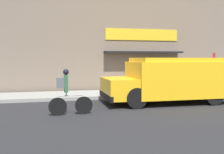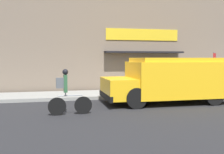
{
  "view_description": "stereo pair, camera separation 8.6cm",
  "coord_description": "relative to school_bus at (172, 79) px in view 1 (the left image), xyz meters",
  "views": [
    {
      "loc": [
        -4.24,
        -12.26,
        1.99
      ],
      "look_at": [
        -1.35,
        -0.2,
        1.1
      ],
      "focal_mm": 42.0,
      "sensor_mm": 36.0,
      "label": 1
    },
    {
      "loc": [
        -4.15,
        -12.28,
        1.99
      ],
      "look_at": [
        -1.35,
        -0.2,
        1.1
      ],
      "focal_mm": 42.0,
      "sensor_mm": 36.0,
      "label": 2
    }
  ],
  "objects": [
    {
      "name": "stop_sign_post",
      "position": [
        3.4,
        1.86,
        0.54
      ],
      "size": [
        0.45,
        0.45,
        2.15
      ],
      "color": "slate",
      "rests_on": "sidewalk"
    },
    {
      "name": "trash_bin",
      "position": [
        -0.19,
        3.45,
        -0.42
      ],
      "size": [
        0.6,
        0.6,
        0.97
      ],
      "color": "#38383D",
      "rests_on": "sidewalk"
    },
    {
      "name": "cyclist",
      "position": [
        -4.73,
        -1.56,
        -0.28
      ],
      "size": [
        1.55,
        0.2,
        1.62
      ],
      "rotation": [
        0.0,
        0.0,
        0.04
      ],
      "color": "black",
      "rests_on": "ground_plane"
    },
    {
      "name": "sidewalk",
      "position": [
        -1.09,
        2.78,
        -0.98
      ],
      "size": [
        28.0,
        2.55,
        0.16
      ],
      "color": "gray",
      "rests_on": "ground_plane"
    },
    {
      "name": "school_bus",
      "position": [
        0.0,
        0.0,
        0.0
      ],
      "size": [
        5.61,
        2.88,
        2.01
      ],
      "rotation": [
        0.0,
        0.0,
        -0.01
      ],
      "color": "yellow",
      "rests_on": "ground_plane"
    },
    {
      "name": "storefront",
      "position": [
        -1.06,
        4.33,
        1.85
      ],
      "size": [
        17.12,
        0.9,
        5.85
      ],
      "color": "#756656",
      "rests_on": "ground_plane"
    },
    {
      "name": "ground_plane",
      "position": [
        -1.09,
        1.5,
        -1.06
      ],
      "size": [
        70.0,
        70.0,
        0.0
      ],
      "primitive_type": "plane",
      "color": "#232326"
    }
  ]
}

